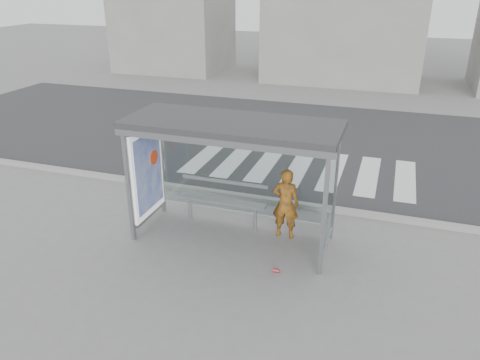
% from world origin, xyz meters
% --- Properties ---
extents(ground, '(80.00, 80.00, 0.00)m').
position_xyz_m(ground, '(0.00, 0.00, 0.00)').
color(ground, slate).
rests_on(ground, ground).
extents(road, '(30.00, 10.00, 0.01)m').
position_xyz_m(road, '(0.00, 7.00, 0.00)').
color(road, '#2B2B2E').
rests_on(road, ground).
extents(curb, '(30.00, 0.18, 0.12)m').
position_xyz_m(curb, '(0.00, 1.95, 0.06)').
color(curb, gray).
rests_on(curb, ground).
extents(crosswalk, '(6.55, 3.00, 0.00)m').
position_xyz_m(crosswalk, '(0.50, 4.50, 0.00)').
color(crosswalk, silver).
rests_on(crosswalk, ground).
extents(bus_shelter, '(4.25, 1.65, 2.62)m').
position_xyz_m(bus_shelter, '(-0.37, 0.06, 1.98)').
color(bus_shelter, gray).
rests_on(bus_shelter, ground).
extents(building_left, '(6.00, 5.00, 6.00)m').
position_xyz_m(building_left, '(-10.00, 18.00, 3.00)').
color(building_left, gray).
rests_on(building_left, ground).
extents(building_center, '(8.00, 5.00, 5.00)m').
position_xyz_m(building_center, '(0.00, 18.00, 2.50)').
color(building_center, gray).
rests_on(building_center, ground).
extents(person, '(0.58, 0.38, 1.57)m').
position_xyz_m(person, '(1.03, 0.47, 0.79)').
color(person, '#D05913').
rests_on(person, ground).
extents(bench, '(2.02, 0.33, 1.04)m').
position_xyz_m(bench, '(-0.42, 0.50, 0.61)').
color(bench, gray).
rests_on(bench, ground).
extents(soda_can, '(0.13, 0.08, 0.07)m').
position_xyz_m(soda_can, '(1.21, -0.92, 0.04)').
color(soda_can, '#ED4557').
rests_on(soda_can, ground).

